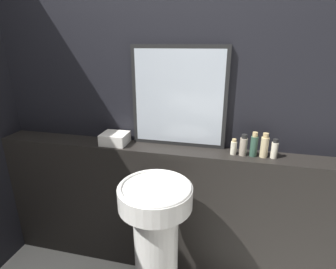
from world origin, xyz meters
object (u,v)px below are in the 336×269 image
object	(u,v)px
pedestal_sink	(156,243)
shampoo_bottle	(234,147)
body_wash_bottle	(264,146)
towel_stack	(115,138)
conditioner_bottle	(243,146)
lotion_bottle	(254,145)
mirror	(179,98)
hand_soap_bottle	(274,149)

from	to	relation	value
pedestal_sink	shampoo_bottle	world-z (taller)	shampoo_bottle
shampoo_bottle	body_wash_bottle	bearing A→B (deg)	0.00
towel_stack	conditioner_bottle	distance (m)	0.87
lotion_bottle	shampoo_bottle	bearing A→B (deg)	180.00
conditioner_bottle	body_wash_bottle	distance (m)	0.13
mirror	lotion_bottle	size ratio (longest dim) A/B	4.21
conditioner_bottle	towel_stack	bearing A→B (deg)	180.00
shampoo_bottle	hand_soap_bottle	size ratio (longest dim) A/B	0.84
lotion_bottle	body_wash_bottle	size ratio (longest dim) A/B	1.01
mirror	pedestal_sink	bearing A→B (deg)	-93.45
body_wash_bottle	shampoo_bottle	bearing A→B (deg)	180.00
towel_stack	hand_soap_bottle	world-z (taller)	hand_soap_bottle
mirror	towel_stack	size ratio (longest dim) A/B	3.73
conditioner_bottle	lotion_bottle	xyz separation A→B (m)	(0.06, 0.00, 0.01)
conditioner_bottle	hand_soap_bottle	size ratio (longest dim) A/B	1.12
towel_stack	shampoo_bottle	xyz separation A→B (m)	(0.81, 0.00, 0.01)
towel_stack	shampoo_bottle	world-z (taller)	shampoo_bottle
pedestal_sink	mirror	bearing A→B (deg)	86.55
mirror	lotion_bottle	bearing A→B (deg)	-9.24
mirror	hand_soap_bottle	bearing A→B (deg)	-7.44
hand_soap_bottle	towel_stack	bearing A→B (deg)	180.00
lotion_bottle	body_wash_bottle	distance (m)	0.06
conditioner_bottle	lotion_bottle	world-z (taller)	lotion_bottle
body_wash_bottle	pedestal_sink	bearing A→B (deg)	-145.43
conditioner_bottle	lotion_bottle	size ratio (longest dim) A/B	0.88
mirror	towel_stack	world-z (taller)	mirror
mirror	towel_stack	bearing A→B (deg)	-169.53
pedestal_sink	conditioner_bottle	distance (m)	0.80
shampoo_bottle	lotion_bottle	xyz separation A→B (m)	(0.12, 0.00, 0.03)
mirror	conditioner_bottle	world-z (taller)	mirror
mirror	body_wash_bottle	bearing A→B (deg)	-8.23
towel_stack	hand_soap_bottle	bearing A→B (deg)	0.00
shampoo_bottle	lotion_bottle	distance (m)	0.12
lotion_bottle	pedestal_sink	bearing A→B (deg)	-142.37
conditioner_bottle	hand_soap_bottle	bearing A→B (deg)	0.00
conditioner_bottle	lotion_bottle	bearing A→B (deg)	0.00
mirror	body_wash_bottle	distance (m)	0.62
shampoo_bottle	pedestal_sink	bearing A→B (deg)	-134.97
towel_stack	body_wash_bottle	xyz separation A→B (m)	(1.00, 0.00, 0.03)
towel_stack	shampoo_bottle	size ratio (longest dim) A/B	1.72
pedestal_sink	hand_soap_bottle	world-z (taller)	hand_soap_bottle
towel_stack	conditioner_bottle	size ratio (longest dim) A/B	1.29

